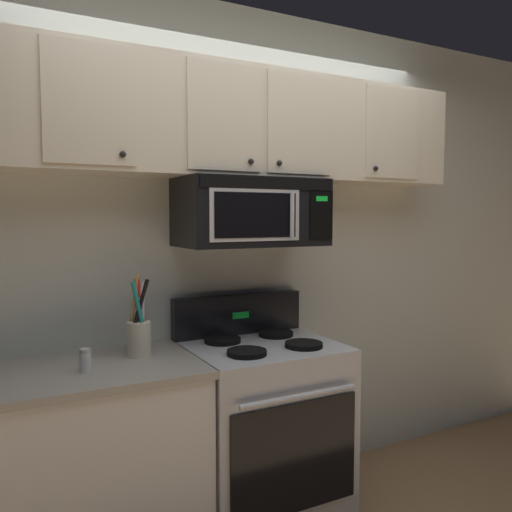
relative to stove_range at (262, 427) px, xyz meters
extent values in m
cube|color=silver|center=(0.00, 0.37, 0.88)|extent=(5.20, 0.10, 2.70)
cube|color=#B7BABF|center=(0.00, 0.00, -0.02)|extent=(0.76, 0.64, 0.90)
cube|color=black|center=(0.00, -0.33, -0.03)|extent=(0.67, 0.01, 0.52)
cylinder|color=#B7BABF|center=(0.00, -0.36, 0.27)|extent=(0.61, 0.03, 0.03)
cube|color=black|center=(0.00, 0.28, 0.54)|extent=(0.76, 0.07, 0.22)
cube|color=#19D83F|center=(0.00, 0.24, 0.54)|extent=(0.10, 0.00, 0.04)
cylinder|color=black|center=(-0.16, -0.14, 0.44)|extent=(0.19, 0.19, 0.02)
cylinder|color=black|center=(0.16, -0.14, 0.44)|extent=(0.19, 0.19, 0.02)
cylinder|color=black|center=(-0.16, 0.14, 0.44)|extent=(0.19, 0.19, 0.02)
cylinder|color=black|center=(0.16, 0.14, 0.44)|extent=(0.19, 0.19, 0.02)
cube|color=black|center=(0.00, 0.12, 1.11)|extent=(0.76, 0.39, 0.35)
cube|color=black|center=(0.00, -0.08, 1.25)|extent=(0.73, 0.01, 0.06)
cube|color=#B7BABF|center=(-0.07, -0.08, 1.09)|extent=(0.49, 0.01, 0.25)
cube|color=black|center=(-0.08, -0.08, 1.09)|extent=(0.44, 0.01, 0.22)
cube|color=black|center=(0.30, -0.08, 1.09)|extent=(0.14, 0.01, 0.25)
cube|color=#19D83F|center=(0.30, -0.08, 1.18)|extent=(0.07, 0.00, 0.03)
cylinder|color=#B7BABF|center=(0.11, -0.10, 1.09)|extent=(0.02, 0.02, 0.23)
cube|color=beige|center=(0.00, 0.15, 1.56)|extent=(2.50, 0.33, 0.55)
cube|color=beige|center=(-0.83, -0.02, 1.56)|extent=(0.38, 0.01, 0.51)
sphere|color=black|center=(-0.70, -0.03, 1.35)|extent=(0.03, 0.03, 0.03)
cube|color=beige|center=(-0.21, -0.02, 1.56)|extent=(0.38, 0.01, 0.51)
sphere|color=black|center=(-0.08, -0.03, 1.35)|extent=(0.03, 0.03, 0.03)
cube|color=beige|center=(0.21, -0.02, 1.56)|extent=(0.38, 0.01, 0.51)
sphere|color=black|center=(0.08, -0.03, 1.35)|extent=(0.03, 0.03, 0.03)
cube|color=beige|center=(0.83, -0.02, 1.56)|extent=(0.38, 0.01, 0.51)
sphere|color=black|center=(0.70, -0.03, 1.35)|extent=(0.03, 0.03, 0.03)
cube|color=silver|center=(-0.84, 0.01, -0.04)|extent=(0.90, 0.62, 0.86)
cube|color=#9E998E|center=(-0.84, 0.01, 0.41)|extent=(0.93, 0.65, 0.03)
cylinder|color=beige|center=(-0.61, 0.08, 0.51)|extent=(0.11, 0.11, 0.16)
cylinder|color=red|center=(-0.60, 0.08, 0.67)|extent=(0.05, 0.05, 0.29)
cylinder|color=olive|center=(-0.59, 0.08, 0.66)|extent=(0.06, 0.03, 0.27)
cylinder|color=black|center=(-0.61, 0.07, 0.66)|extent=(0.10, 0.03, 0.28)
cylinder|color=#BCBCC1|center=(-0.62, 0.08, 0.65)|extent=(0.07, 0.02, 0.27)
cylinder|color=teal|center=(-0.61, 0.06, 0.65)|extent=(0.07, 0.02, 0.27)
cylinder|color=silver|center=(-0.59, 0.08, 0.65)|extent=(0.05, 0.07, 0.26)
cylinder|color=tan|center=(-0.63, 0.09, 0.67)|extent=(0.04, 0.08, 0.31)
cylinder|color=#A87A47|center=(-0.62, 0.09, 0.66)|extent=(0.02, 0.06, 0.27)
cylinder|color=white|center=(-0.88, -0.07, 0.47)|extent=(0.05, 0.05, 0.08)
cylinder|color=#B7BABF|center=(-0.88, -0.07, 0.52)|extent=(0.05, 0.05, 0.02)
camera|label=1|loc=(-1.24, -2.29, 1.08)|focal=36.38mm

